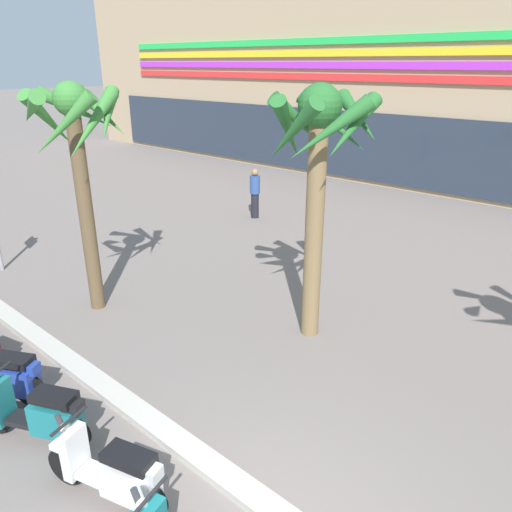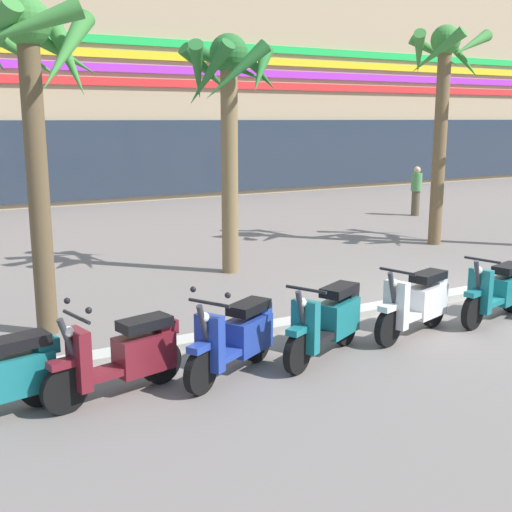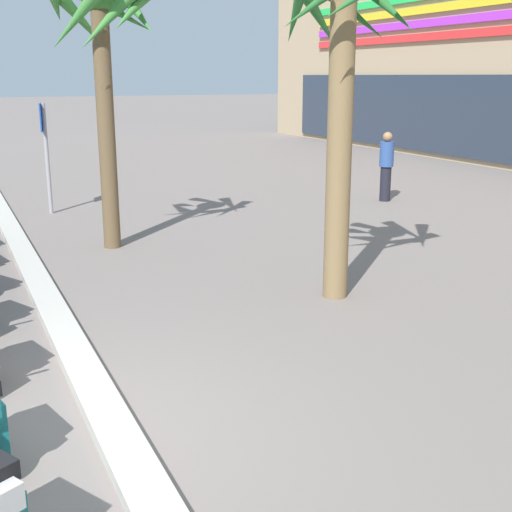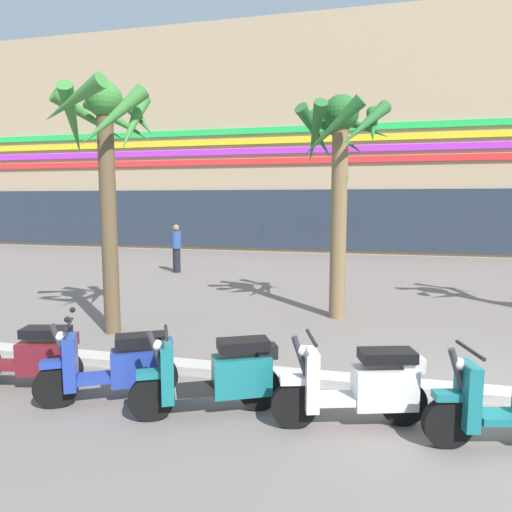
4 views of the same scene
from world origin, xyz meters
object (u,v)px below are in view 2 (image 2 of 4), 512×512
Objects in this scene: scooter_teal_far_back at (329,321)px; pedestrian_strolling_near_curb at (416,190)px; palm_tree_by_mall_entrance at (229,94)px; scooter_blue_tail_end at (237,338)px; scooter_teal_second_in_line at (499,291)px; scooter_white_gap_after_mid at (418,303)px; palm_tree_mid_walkway at (443,83)px; scooter_maroon_mid_centre at (125,356)px; palm_tree_near_sign at (31,79)px.

scooter_teal_far_back is 13.32m from pedestrian_strolling_near_curb.
pedestrian_strolling_near_curb is (8.77, 4.10, -2.69)m from palm_tree_by_mall_entrance.
palm_tree_by_mall_entrance is 10.05m from pedestrian_strolling_near_curb.
scooter_blue_tail_end is 14.31m from pedestrian_strolling_near_curb.
scooter_white_gap_after_mid is at bearing 178.10° from scooter_teal_second_in_line.
palm_tree_mid_walkway is at bearing 31.63° from scooter_blue_tail_end.
palm_tree_mid_walkway is 5.80m from pedestrian_strolling_near_curb.
pedestrian_strolling_near_curb is at bearing 25.06° from palm_tree_by_mall_entrance.
palm_tree_mid_walkway reaches higher than scooter_teal_far_back.
scooter_blue_tail_end is (1.38, -0.06, -0.00)m from scooter_maroon_mid_centre.
palm_tree_mid_walkway is at bearing 43.69° from scooter_white_gap_after_mid.
palm_tree_near_sign reaches higher than scooter_teal_second_in_line.
palm_tree_near_sign is 0.89× the size of palm_tree_mid_walkway.
scooter_maroon_mid_centre is 11.32m from palm_tree_mid_walkway.
scooter_teal_far_back is 0.36× the size of palm_tree_by_mall_entrance.
scooter_teal_far_back is 5.85m from palm_tree_by_mall_entrance.
palm_tree_near_sign is 2.95× the size of pedestrian_strolling_near_curb.
scooter_blue_tail_end is 2.96m from scooter_white_gap_after_mid.
palm_tree_mid_walkway reaches higher than pedestrian_strolling_near_curb.
scooter_maroon_mid_centre is 0.37× the size of palm_tree_near_sign.
palm_tree_near_sign reaches higher than scooter_teal_far_back.
scooter_blue_tail_end is 6.21m from palm_tree_by_mall_entrance.
scooter_teal_far_back and scooter_white_gap_after_mid have the same top height.
scooter_blue_tail_end is at bearing -116.28° from palm_tree_by_mall_entrance.
scooter_white_gap_after_mid is 0.37× the size of palm_tree_by_mall_entrance.
scooter_white_gap_after_mid is at bearing -136.31° from palm_tree_mid_walkway.
scooter_teal_second_in_line is at bearing -126.34° from pedestrian_strolling_near_curb.
scooter_teal_far_back is (2.72, -0.10, 0.01)m from scooter_maroon_mid_centre.
scooter_maroon_mid_centre reaches higher than scooter_teal_second_in_line.
palm_tree_by_mall_entrance reaches higher than scooter_white_gap_after_mid.
scooter_teal_second_in_line is 7.51m from palm_tree_near_sign.
palm_tree_mid_walkway is (5.23, 4.99, 3.43)m from scooter_white_gap_after_mid.
palm_tree_by_mall_entrance is at bearing 63.72° from scooter_blue_tail_end.
palm_tree_mid_walkway reaches higher than scooter_teal_second_in_line.
scooter_blue_tail_end is 0.88× the size of scooter_teal_second_in_line.
scooter_blue_tail_end is at bearing -148.37° from palm_tree_mid_walkway.
scooter_teal_far_back and scooter_teal_second_in_line have the same top height.
scooter_blue_tail_end is 0.34× the size of palm_tree_by_mall_entrance.
pedestrian_strolling_near_curb reaches higher than scooter_teal_far_back.
palm_tree_mid_walkway is at bearing 27.50° from scooter_maroon_mid_centre.
palm_tree_by_mall_entrance reaches higher than pedestrian_strolling_near_curb.
scooter_teal_second_in_line is 11.12m from pedestrian_strolling_near_curb.
palm_tree_by_mall_entrance is at bearing 51.73° from scooter_maroon_mid_centre.
scooter_white_gap_after_mid is 0.33× the size of palm_tree_mid_walkway.
pedestrian_strolling_near_curb is at bearing 25.90° from palm_tree_near_sign.
scooter_maroon_mid_centre is at bearing 179.35° from scooter_teal_second_in_line.
pedestrian_strolling_near_curb reaches higher than scooter_white_gap_after_mid.
scooter_white_gap_after_mid is 0.96× the size of scooter_teal_second_in_line.
scooter_maroon_mid_centre is at bearing 177.91° from scooter_teal_far_back.
palm_tree_by_mall_entrance reaches higher than scooter_blue_tail_end.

